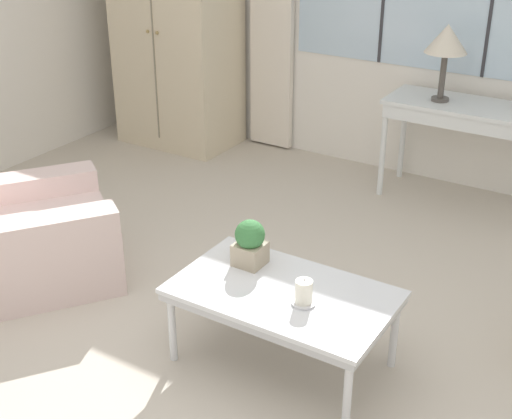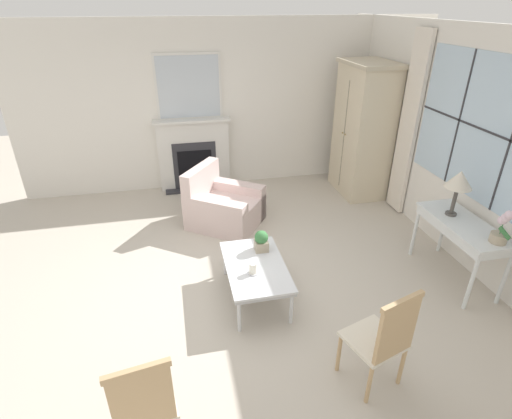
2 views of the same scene
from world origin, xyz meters
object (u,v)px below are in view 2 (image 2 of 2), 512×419
Objects in this scene: console_table at (462,229)px; table_lamp at (459,181)px; armchair_upholstered at (223,207)px; pillar_candle at (253,269)px; side_chair_wooden at (385,337)px; accent_chair_wooden at (143,403)px; coffee_table at (255,268)px; potted_orchid at (502,229)px; potted_plant_small at (261,240)px; fireplace at (193,147)px; armoire at (363,130)px.

console_table is 2.09× the size of table_lamp.
armchair_upholstered is at bearing -126.86° from console_table.
armchair_upholstered is 9.08× the size of pillar_candle.
armchair_upholstered is (-1.90, -2.53, -0.40)m from console_table.
side_chair_wooden is (1.24, -1.63, -0.10)m from console_table.
side_chair_wooden is 1.93m from accent_chair_wooden.
coffee_table is at bearing 144.29° from accent_chair_wooden.
pillar_candle is at bearing -90.01° from console_table.
potted_orchid is at bearing 105.33° from accent_chair_wooden.
potted_plant_small is (-0.28, 0.13, 0.17)m from coffee_table.
table_lamp is 2.20× the size of potted_plant_small.
console_table is 2.48m from pillar_candle.
potted_orchid reaches higher than potted_plant_small.
side_chair_wooden is at bearing 29.53° from coffee_table.
armchair_upholstered is at bearing -176.35° from coffee_table.
potted_orchid is at bearing 69.86° from potted_plant_small.
pillar_candle is at bearing -23.73° from potted_plant_small.
potted_orchid is 1.91m from side_chair_wooden.
fireplace is 3.36m from pillar_candle.
table_lamp is 2.35m from potted_plant_small.
coffee_table is at bearing 3.65° from armchair_upholstered.
console_table reaches higher than potted_plant_small.
accent_chair_wooden is (1.43, -3.55, -0.12)m from console_table.
table_lamp reaches higher than side_chair_wooden.
fireplace is at bearing 171.39° from accent_chair_wooden.
armoire is at bearing -179.24° from table_lamp.
armoire is 3.58m from pillar_candle.
fireplace is at bearing -169.45° from potted_plant_small.
potted_orchid is (0.64, 0.10, -0.28)m from table_lamp.
potted_plant_small is at bearing 155.11° from coffee_table.
side_chair_wooden is at bearing -47.87° from table_lamp.
console_table is at bearing 111.96° from accent_chair_wooden.
armchair_upholstered is 1.18× the size of coffee_table.
console_table is at bearing 79.54° from potted_plant_small.
armoire is at bearing 138.99° from accent_chair_wooden.
armchair_upholstered reaches higher than pillar_candle.
armoire is 2.02× the size of coffee_table.
potted_plant_small is at bearing -110.14° from potted_orchid.
pillar_candle is (0.14, -0.06, 0.10)m from coffee_table.
potted_orchid is 0.36× the size of coffee_table.
armchair_upholstered is at bearing 11.82° from fireplace.
table_lamp is 3.93m from accent_chair_wooden.
potted_orchid is at bearing 80.15° from pillar_candle.
pillar_candle is at bearing -145.92° from side_chair_wooden.
armoire is at bearing 105.41° from armchair_upholstered.
table_lamp is (3.13, 2.80, 0.45)m from fireplace.
potted_orchid is at bearing 8.75° from table_lamp.
armoire is 1.71× the size of armchair_upholstered.
fireplace is 5.93× the size of potted_orchid.
fireplace is 4.73m from side_chair_wooden.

